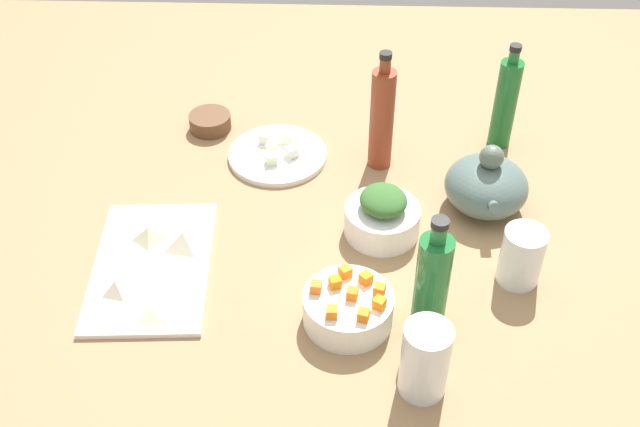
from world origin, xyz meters
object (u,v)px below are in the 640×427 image
(bowl_greens, at_px, (382,220))
(bottle_2, at_px, (505,102))
(bottle_0, at_px, (382,118))
(drinking_glass_1, at_px, (425,360))
(bowl_small_side, at_px, (210,122))
(bottle_1, at_px, (432,281))
(bowl_carrots, at_px, (348,308))
(teapot, at_px, (486,185))
(drinking_glass_0, at_px, (522,256))
(plate_tofu, at_px, (278,155))
(cutting_board, at_px, (152,266))

(bowl_greens, bearing_deg, bottle_2, 138.39)
(bottle_0, relative_size, drinking_glass_1, 1.97)
(bowl_small_side, bearing_deg, bottle_1, 38.75)
(bowl_greens, height_order, bowl_carrots, bowl_greens)
(teapot, bearing_deg, bowl_carrots, -41.17)
(bottle_0, bearing_deg, bowl_greens, -0.30)
(bowl_greens, xyz_separation_m, teapot, (-0.08, 0.20, 0.02))
(bowl_carrots, distance_m, bottle_0, 0.44)
(bottle_1, distance_m, drinking_glass_1, 0.14)
(bottle_1, relative_size, drinking_glass_0, 2.09)
(plate_tofu, relative_size, teapot, 1.16)
(bowl_small_side, distance_m, drinking_glass_1, 0.80)
(bottle_1, distance_m, drinking_glass_0, 0.20)
(bowl_greens, relative_size, bowl_carrots, 0.94)
(cutting_board, xyz_separation_m, drinking_glass_0, (0.00, 0.65, 0.05))
(cutting_board, bearing_deg, bottle_2, 120.88)
(bowl_greens, relative_size, drinking_glass_0, 1.30)
(plate_tofu, height_order, bowl_carrots, bowl_carrots)
(drinking_glass_1, bearing_deg, cutting_board, -117.52)
(drinking_glass_1, bearing_deg, bottle_1, 172.30)
(teapot, distance_m, bottle_2, 0.23)
(plate_tofu, bearing_deg, bowl_small_side, -123.00)
(cutting_board, height_order, bottle_2, bottle_2)
(teapot, bearing_deg, cutting_board, -72.77)
(bottle_2, height_order, drinking_glass_1, bottle_2)
(bowl_carrots, distance_m, bowl_small_side, 0.63)
(bottle_1, bearing_deg, bottle_0, -170.95)
(bowl_carrots, relative_size, bottle_0, 0.57)
(bottle_1, bearing_deg, bottle_2, 159.56)
(bowl_greens, distance_m, drinking_glass_1, 0.36)
(cutting_board, relative_size, bowl_carrots, 2.17)
(bowl_greens, relative_size, teapot, 0.78)
(bowl_greens, height_order, drinking_glass_0, drinking_glass_0)
(plate_tofu, height_order, drinking_glass_1, drinking_glass_1)
(bottle_2, bearing_deg, drinking_glass_1, -17.95)
(bowl_greens, bearing_deg, teapot, 112.02)
(bowl_carrots, relative_size, drinking_glass_1, 1.13)
(bottle_1, distance_m, bottle_2, 0.55)
(bowl_small_side, relative_size, teapot, 0.51)
(bottle_2, bearing_deg, bowl_carrots, -32.18)
(bowl_greens, xyz_separation_m, bottle_0, (-0.21, 0.00, 0.09))
(cutting_board, height_order, bottle_0, bottle_0)
(bowl_carrots, distance_m, bottle_2, 0.61)
(bottle_2, bearing_deg, teapot, -15.74)
(plate_tofu, distance_m, bowl_carrots, 0.47)
(plate_tofu, distance_m, bottle_2, 0.49)
(cutting_board, relative_size, bottle_0, 1.25)
(drinking_glass_0, bearing_deg, plate_tofu, -127.18)
(bowl_greens, relative_size, bottle_0, 0.54)
(bowl_small_side, xyz_separation_m, teapot, (0.25, 0.57, 0.04))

